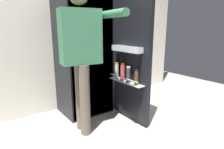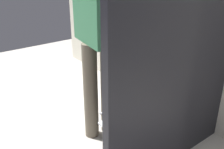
% 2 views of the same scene
% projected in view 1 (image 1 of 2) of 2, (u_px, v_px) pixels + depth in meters
% --- Properties ---
extents(ground_plane, '(6.33, 6.33, 0.00)m').
position_uv_depth(ground_plane, '(105.00, 123.00, 2.55)').
color(ground_plane, '#B7B2A8').
extents(kitchen_wall, '(4.40, 0.10, 2.68)m').
position_uv_depth(kitchen_wall, '(72.00, 21.00, 2.90)').
color(kitchen_wall, silver).
rests_on(kitchen_wall, ground_plane).
extents(refrigerator, '(0.74, 1.24, 1.73)m').
position_uv_depth(refrigerator, '(87.00, 55.00, 2.73)').
color(refrigerator, black).
rests_on(refrigerator, ground_plane).
extents(person, '(0.56, 0.81, 1.69)m').
position_uv_depth(person, '(82.00, 48.00, 2.14)').
color(person, '#665B4C').
rests_on(person, ground_plane).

